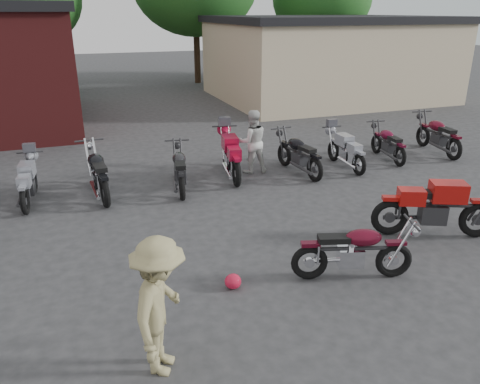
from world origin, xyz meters
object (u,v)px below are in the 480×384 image
object	(u,v)px
person_tan	(160,307)
row_bike_7	(388,141)
row_bike_3	(180,167)
row_bike_4	(231,153)
vintage_motorcycle	(355,248)
row_bike_5	(298,152)
row_bike_6	(346,148)
row_bike_1	(28,180)
helmet	(233,281)
row_bike_8	(438,133)
row_bike_2	(98,170)
sportbike	(439,204)
person_light	(252,142)

from	to	relation	value
person_tan	row_bike_7	bearing A→B (deg)	-24.12
row_bike_3	row_bike_4	size ratio (longest dim) A/B	0.89
vintage_motorcycle	row_bike_5	world-z (taller)	row_bike_5
row_bike_6	row_bike_1	bearing A→B (deg)	89.88
helmet	row_bike_8	bearing A→B (deg)	30.83
row_bike_4	row_bike_7	bearing A→B (deg)	-82.85
vintage_motorcycle	person_tan	world-z (taller)	person_tan
person_tan	row_bike_2	world-z (taller)	person_tan
sportbike	row_bike_7	size ratio (longest dim) A/B	1.24
vintage_motorcycle	row_bike_1	bearing A→B (deg)	151.10
person_tan	row_bike_3	distance (m)	6.07
helmet	row_bike_8	size ratio (longest dim) A/B	0.13
row_bike_4	row_bike_7	size ratio (longest dim) A/B	1.17
row_bike_4	row_bike_8	distance (m)	6.50
row_bike_4	row_bike_8	size ratio (longest dim) A/B	1.03
person_tan	row_bike_3	bearing A→B (deg)	12.08
person_light	row_bike_4	bearing A→B (deg)	14.68
row_bike_5	person_light	bearing A→B (deg)	60.06
vintage_motorcycle	helmet	distance (m)	1.99
person_tan	row_bike_8	bearing A→B (deg)	-29.63
vintage_motorcycle	sportbike	bearing A→B (deg)	35.79
row_bike_1	row_bike_8	bearing A→B (deg)	-85.12
row_bike_1	row_bike_6	world-z (taller)	row_bike_6
row_bike_8	row_bike_3	bearing A→B (deg)	99.43
sportbike	person_tan	distance (m)	5.80
row_bike_2	person_tan	bearing A→B (deg)	177.64
row_bike_5	row_bike_8	size ratio (longest dim) A/B	0.95
row_bike_2	row_bike_3	world-z (taller)	row_bike_2
vintage_motorcycle	person_light	bearing A→B (deg)	103.06
sportbike	row_bike_2	size ratio (longest dim) A/B	1.06
person_light	row_bike_2	size ratio (longest dim) A/B	0.79
vintage_motorcycle	sportbike	xyz separation A→B (m)	(2.28, 0.77, 0.11)
row_bike_4	row_bike_3	bearing A→B (deg)	117.36
row_bike_2	row_bike_6	size ratio (longest dim) A/B	1.14
helmet	row_bike_1	xyz separation A→B (m)	(-3.10, 4.85, 0.40)
row_bike_7	row_bike_1	bearing A→B (deg)	97.42
row_bike_3	row_bike_4	world-z (taller)	row_bike_4
person_tan	row_bike_8	world-z (taller)	person_tan
row_bike_2	row_bike_7	bearing A→B (deg)	-94.38
helmet	row_bike_5	world-z (taller)	row_bike_5
vintage_motorcycle	helmet	bearing A→B (deg)	-173.71
person_light	sportbike	bearing A→B (deg)	117.21
row_bike_7	person_tan	bearing A→B (deg)	136.20
sportbike	row_bike_4	xyz separation A→B (m)	(-2.51, 4.59, -0.03)
row_bike_5	row_bike_6	xyz separation A→B (m)	(1.41, -0.02, -0.04)
row_bike_4	vintage_motorcycle	bearing A→B (deg)	-168.50
person_light	row_bike_1	bearing A→B (deg)	7.97
row_bike_4	row_bike_6	bearing A→B (deg)	-88.13
helmet	sportbike	bearing A→B (deg)	5.40
sportbike	row_bike_5	distance (m)	4.29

